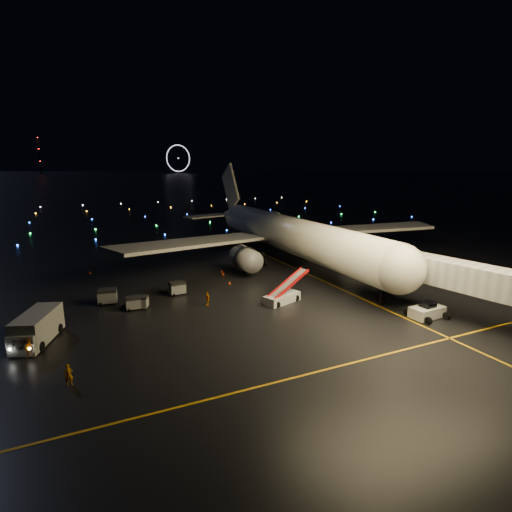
# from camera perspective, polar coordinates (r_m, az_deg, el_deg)

# --- Properties ---
(ground) EXTENTS (2000.00, 2000.00, 0.00)m
(ground) POSITION_cam_1_polar(r_m,az_deg,el_deg) (336.63, -21.56, 9.18)
(ground) COLOR black
(ground) RESTS_ON ground
(lane_centre) EXTENTS (0.25, 80.00, 0.02)m
(lane_centre) POSITION_cam_1_polar(r_m,az_deg,el_deg) (62.89, 8.18, -2.90)
(lane_centre) COLOR #D79A0B
(lane_centre) RESTS_ON ground
(lane_cross) EXTENTS (60.00, 0.25, 0.02)m
(lane_cross) POSITION_cam_1_polar(r_m,az_deg,el_deg) (34.78, 7.00, -16.51)
(lane_cross) COLOR #D79A0B
(lane_cross) RESTS_ON ground
(airliner) EXTENTS (60.93, 57.88, 17.26)m
(airliner) POSITION_cam_1_polar(r_m,az_deg,el_deg) (71.52, 3.54, 6.17)
(airliner) COLOR silver
(airliner) RESTS_ON ground
(pushback_tug) EXTENTS (4.07, 2.31, 1.88)m
(pushback_tug) POSITION_cam_1_polar(r_m,az_deg,el_deg) (49.64, 23.26, -7.09)
(pushback_tug) COLOR silver
(pushback_tug) RESTS_ON ground
(belt_loader) EXTENTS (7.56, 4.25, 3.55)m
(belt_loader) POSITION_cam_1_polar(r_m,az_deg,el_deg) (50.41, 3.74, -4.72)
(belt_loader) COLOR silver
(belt_loader) RESTS_ON ground
(service_truck) EXTENTS (5.25, 8.48, 2.98)m
(service_truck) POSITION_cam_1_polar(r_m,az_deg,el_deg) (45.18, -28.72, -8.87)
(service_truck) COLOR silver
(service_truck) RESTS_ON ground
(crew_a) EXTENTS (0.73, 0.56, 1.77)m
(crew_a) POSITION_cam_1_polar(r_m,az_deg,el_deg) (35.95, -25.19, -15.12)
(crew_a) COLOR orange
(crew_a) RESTS_ON ground
(crew_b) EXTENTS (1.08, 0.91, 1.95)m
(crew_b) POSITION_cam_1_polar(r_m,az_deg,el_deg) (41.94, -29.58, -11.39)
(crew_b) COLOR orange
(crew_b) RESTS_ON ground
(crew_c) EXTENTS (0.57, 1.06, 1.72)m
(crew_c) POSITION_cam_1_polar(r_m,az_deg,el_deg) (49.95, -6.95, -6.07)
(crew_c) COLOR orange
(crew_c) RESTS_ON ground
(safety_cone_0) EXTENTS (0.40, 0.40, 0.45)m
(safety_cone_0) POSITION_cam_1_polar(r_m,az_deg,el_deg) (58.44, -3.80, -3.81)
(safety_cone_0) COLOR #E83607
(safety_cone_0) RESTS_ON ground
(safety_cone_1) EXTENTS (0.43, 0.43, 0.48)m
(safety_cone_1) POSITION_cam_1_polar(r_m,az_deg,el_deg) (64.87, -4.92, -2.12)
(safety_cone_1) COLOR #E83607
(safety_cone_1) RESTS_ON ground
(safety_cone_2) EXTENTS (0.59, 0.59, 0.52)m
(safety_cone_2) POSITION_cam_1_polar(r_m,az_deg,el_deg) (63.22, -4.75, -2.50)
(safety_cone_2) COLOR #E83607
(safety_cone_2) RESTS_ON ground
(safety_cone_3) EXTENTS (0.49, 0.49, 0.53)m
(safety_cone_3) POSITION_cam_1_polar(r_m,az_deg,el_deg) (68.89, -22.65, -2.17)
(safety_cone_3) COLOR #E83607
(safety_cone_3) RESTS_ON ground
(ferris_wheel) EXTENTS (49.33, 16.80, 52.00)m
(ferris_wheel) POSITION_cam_1_polar(r_m,az_deg,el_deg) (779.42, -11.03, 13.40)
(ferris_wheel) COLOR black
(ferris_wheel) RESTS_ON ground
(radio_mast) EXTENTS (1.80, 1.80, 64.00)m
(radio_mast) POSITION_cam_1_polar(r_m,az_deg,el_deg) (776.62, -28.53, 12.55)
(radio_mast) COLOR black
(radio_mast) RESTS_ON ground
(taxiway_lights) EXTENTS (164.00, 92.00, 0.36)m
(taxiway_lights) POSITION_cam_1_polar(r_m,az_deg,el_deg) (144.11, -16.33, 5.72)
(taxiway_lights) COLOR black
(taxiway_lights) RESTS_ON ground
(baggage_cart_0) EXTENTS (2.14, 1.58, 1.73)m
(baggage_cart_0) POSITION_cam_1_polar(r_m,az_deg,el_deg) (54.65, -11.19, -4.54)
(baggage_cart_0) COLOR gray
(baggage_cart_0) RESTS_ON ground
(baggage_cart_1) EXTENTS (2.21, 1.94, 1.56)m
(baggage_cart_1) POSITION_cam_1_polar(r_m,az_deg,el_deg) (50.59, -16.25, -6.35)
(baggage_cart_1) COLOR gray
(baggage_cart_1) RESTS_ON ground
(baggage_cart_2) EXTENTS (1.89, 1.35, 1.58)m
(baggage_cart_2) POSITION_cam_1_polar(r_m,az_deg,el_deg) (50.46, -17.05, -6.45)
(baggage_cart_2) COLOR gray
(baggage_cart_2) RESTS_ON ground
(baggage_cart_3) EXTENTS (2.46, 1.91, 1.89)m
(baggage_cart_3) POSITION_cam_1_polar(r_m,az_deg,el_deg) (53.46, -20.44, -5.43)
(baggage_cart_3) COLOR gray
(baggage_cart_3) RESTS_ON ground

